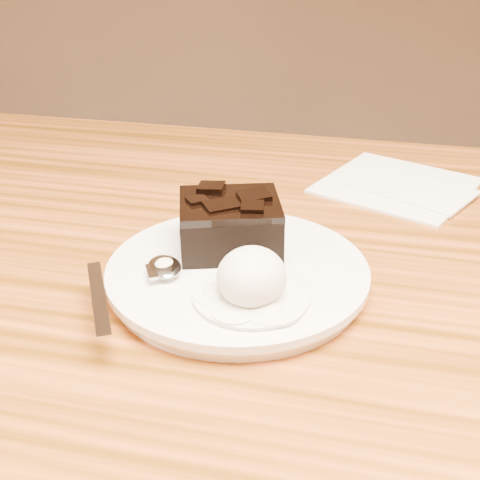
% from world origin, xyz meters
% --- Properties ---
extents(plate, '(0.23, 0.23, 0.02)m').
position_xyz_m(plate, '(-0.06, -0.04, 0.76)').
color(plate, white).
rests_on(plate, dining_table).
extents(brownie, '(0.11, 0.10, 0.04)m').
position_xyz_m(brownie, '(-0.07, -0.00, 0.79)').
color(brownie, black).
rests_on(brownie, plate).
extents(ice_cream_scoop, '(0.06, 0.06, 0.05)m').
position_xyz_m(ice_cream_scoop, '(-0.04, -0.08, 0.79)').
color(ice_cream_scoop, white).
rests_on(ice_cream_scoop, plate).
extents(melt_puddle, '(0.10, 0.10, 0.00)m').
position_xyz_m(melt_puddle, '(-0.04, -0.08, 0.77)').
color(melt_puddle, white).
rests_on(melt_puddle, plate).
extents(spoon, '(0.11, 0.16, 0.01)m').
position_xyz_m(spoon, '(-0.12, -0.06, 0.77)').
color(spoon, silver).
rests_on(spoon, plate).
extents(napkin, '(0.21, 0.21, 0.01)m').
position_xyz_m(napkin, '(0.08, 0.23, 0.75)').
color(napkin, white).
rests_on(napkin, dining_table).
extents(crumb_a, '(0.01, 0.01, 0.00)m').
position_xyz_m(crumb_a, '(-0.01, -0.10, 0.77)').
color(crumb_a, black).
rests_on(crumb_a, plate).
extents(crumb_b, '(0.01, 0.01, 0.00)m').
position_xyz_m(crumb_b, '(-0.02, -0.04, 0.77)').
color(crumb_b, black).
rests_on(crumb_b, plate).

